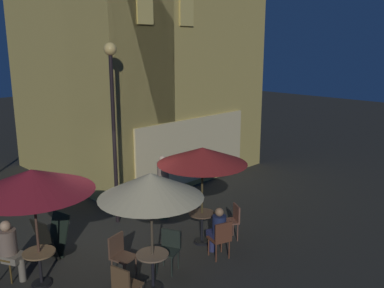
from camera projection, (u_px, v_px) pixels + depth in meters
name	position (u px, v px, depth m)	size (l,w,h in m)	color
ground_plane	(104.00, 246.00, 9.94)	(60.00, 60.00, 0.00)	#2C2A24
cafe_building	(131.00, 65.00, 14.19)	(6.89, 6.64, 7.95)	tan
street_lamp_near_corner	(113.00, 103.00, 10.55)	(0.32, 0.32, 4.70)	black
menu_sandwich_board	(52.00, 236.00, 9.33)	(0.75, 0.66, 0.95)	black
cafe_table_0	(202.00, 223.00, 10.01)	(0.62, 0.62, 0.76)	black
cafe_table_1	(153.00, 265.00, 8.11)	(0.63, 0.63, 0.75)	black
cafe_table_2	(40.00, 263.00, 8.24)	(0.63, 0.63, 0.72)	black
patio_umbrella_0	(202.00, 156.00, 9.63)	(2.09, 2.09, 2.36)	black
patio_umbrella_1	(151.00, 186.00, 7.73)	(1.98, 1.98, 2.37)	black
patio_umbrella_2	(32.00, 181.00, 7.84)	(2.31, 2.31, 2.40)	black
cafe_chair_0	(221.00, 237.00, 9.23)	(0.53, 0.53, 0.89)	brown
cafe_chair_1	(233.00, 218.00, 10.20)	(0.53, 0.53, 0.87)	brown
cafe_chair_2	(169.00, 246.00, 8.81)	(0.56, 0.56, 0.86)	black
cafe_chair_3	(120.00, 252.00, 8.51)	(0.52, 0.52, 0.91)	brown
cafe_chair_4	(125.00, 284.00, 7.43)	(0.49, 0.49, 0.87)	brown
cafe_chair_5	(5.00, 251.00, 8.47)	(0.52, 0.52, 0.97)	brown
patron_seated_0	(218.00, 229.00, 9.34)	(0.40, 0.51, 1.17)	navy
patron_seated_1	(9.00, 246.00, 8.40)	(0.49, 0.55, 1.26)	#7C715D
patron_standing_2	(163.00, 187.00, 11.33)	(0.32, 0.32, 1.78)	#305031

